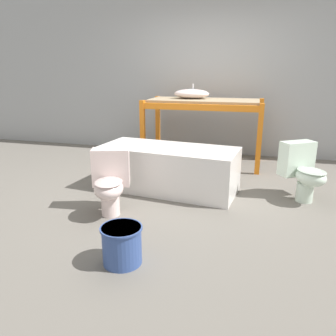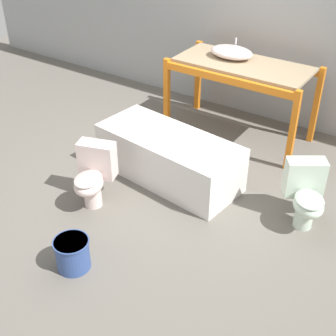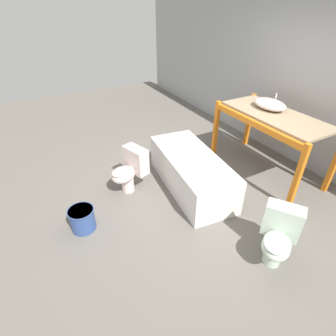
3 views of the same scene
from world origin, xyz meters
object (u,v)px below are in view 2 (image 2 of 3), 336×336
object	(u,v)px
toilet_near	(306,193)
toilet_far	(93,174)
bucket_white	(73,253)
sink_basin	(231,52)
bathtub_main	(169,154)

from	to	relation	value
toilet_near	toilet_far	bearing A→B (deg)	171.02
bucket_white	sink_basin	bearing A→B (deg)	91.61
bucket_white	toilet_far	bearing A→B (deg)	119.53
bathtub_main	toilet_near	world-z (taller)	toilet_near
bathtub_main	sink_basin	bearing A→B (deg)	96.92
sink_basin	toilet_far	world-z (taller)	sink_basin
toilet_near	bucket_white	size ratio (longest dim) A/B	2.03
sink_basin	bathtub_main	size ratio (longest dim) A/B	0.32
bathtub_main	toilet_far	bearing A→B (deg)	-109.11
sink_basin	bucket_white	size ratio (longest dim) A/B	1.72
bathtub_main	bucket_white	world-z (taller)	bathtub_main
bucket_white	bathtub_main	bearing A→B (deg)	92.78
bathtub_main	toilet_near	size ratio (longest dim) A/B	2.64
sink_basin	bucket_white	xyz separation A→B (m)	(0.09, -3.15, -0.94)
toilet_far	bucket_white	distance (m)	1.01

